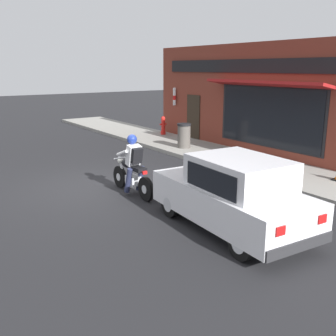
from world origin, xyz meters
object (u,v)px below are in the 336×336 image
motorcycle_with_rider (132,170)px  fire_hydrant (163,126)px  car_hatchback (233,194)px  trash_bin (184,135)px

motorcycle_with_rider → fire_hydrant: 8.84m
car_hatchback → fire_hydrant: (5.08, 10.08, -0.19)m
motorcycle_with_rider → car_hatchback: bearing=-80.9°
motorcycle_with_rider → car_hatchback: motorcycle_with_rider is taller
fire_hydrant → motorcycle_with_rider: bearing=-129.3°
motorcycle_with_rider → fire_hydrant: (5.60, 6.84, -0.11)m
trash_bin → fire_hydrant: (1.10, 3.13, -0.06)m
car_hatchback → fire_hydrant: 11.29m
motorcycle_with_rider → trash_bin: motorcycle_with_rider is taller
motorcycle_with_rider → car_hatchback: size_ratio=0.52×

